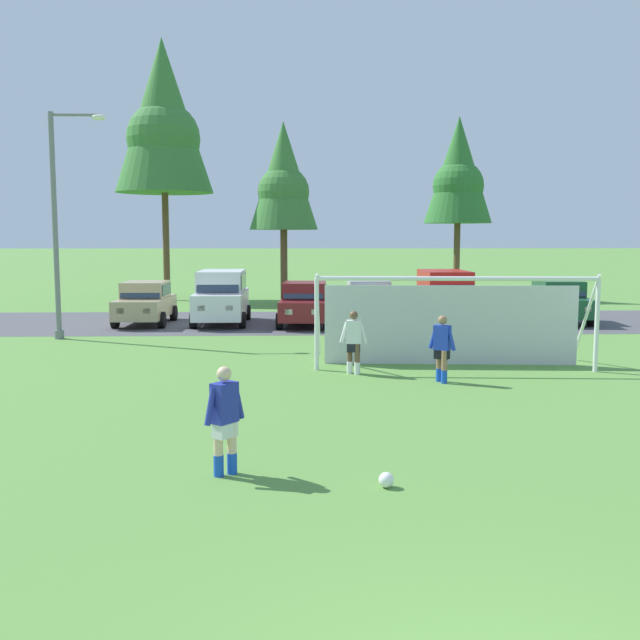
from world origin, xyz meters
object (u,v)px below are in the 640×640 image
player_striker_near (442,349)px  parked_car_slot_right (559,301)px  parked_car_slot_left (222,297)px  parked_car_slot_center (369,300)px  parked_car_slot_center_right (445,297)px  parked_car_slot_center_left (305,303)px  player_defender_far (354,342)px  soccer_goal (452,319)px  soccer_ball (386,480)px  parked_car_slot_far_left (146,303)px  player_midfield_center (225,421)px  street_lamp (60,223)px

player_striker_near → parked_car_slot_right: (7.32, 12.38, 0.05)m
parked_car_slot_left → parked_car_slot_center: (6.05, 0.82, -0.24)m
player_striker_near → parked_car_slot_center_right: (2.49, 11.93, 0.29)m
parked_car_slot_center_left → parked_car_slot_center_right: (5.68, 0.27, 0.24)m
player_defender_far → parked_car_slot_left: size_ratio=0.36×
player_striker_near → parked_car_slot_center_right: 12.19m
parked_car_slot_right → soccer_goal: bearing=-123.3°
parked_car_slot_left → parked_car_slot_center: size_ratio=1.10×
soccer_ball → parked_car_slot_far_left: parked_car_slot_far_left is taller
player_striker_near → player_midfield_center: same height
soccer_ball → parked_car_slot_center_right: 19.99m
parked_car_slot_center → parked_car_slot_left: bearing=-172.3°
parked_car_slot_far_left → street_lamp: bearing=-115.2°
parked_car_slot_left → parked_car_slot_center_right: same height
player_midfield_center → player_defender_far: same height
soccer_ball → soccer_goal: soccer_goal is taller
parked_car_slot_left → soccer_ball: bearing=-77.7°
parked_car_slot_center_left → parked_car_slot_left: bearing=170.0°
player_midfield_center → soccer_ball: bearing=-15.1°
player_striker_near → parked_car_slot_far_left: 15.58m
parked_car_slot_center → street_lamp: street_lamp is taller
parked_car_slot_far_left → parked_car_slot_left: bearing=-0.2°
street_lamp → player_midfield_center: bearing=-64.9°
parked_car_slot_left → parked_car_slot_right: (13.87, 0.13, -0.24)m
player_striker_near → parked_car_slot_right: size_ratio=0.38×
soccer_goal → parked_car_slot_far_left: bearing=136.1°
soccer_ball → soccer_goal: 10.29m
parked_car_slot_far_left → parked_car_slot_center_left: size_ratio=0.98×
parked_car_slot_center → street_lamp: 12.56m
parked_car_slot_center → street_lamp: (-11.09, -5.01, 3.11)m
player_midfield_center → parked_car_slot_center: size_ratio=0.39×
soccer_ball → parked_car_slot_right: (9.59, 19.85, 0.77)m
parked_car_slot_far_left → parked_car_slot_center_right: size_ratio=0.92×
parked_car_slot_right → street_lamp: 19.65m
soccer_goal → parked_car_slot_center: 10.84m
player_defender_far → parked_car_slot_center_left: 10.56m
parked_car_slot_center_left → street_lamp: (-8.39, -3.59, 3.11)m
player_striker_near → parked_car_slot_center: size_ratio=0.39×
parked_car_slot_left → player_striker_near: bearing=-61.9°
parked_car_slot_center_left → player_defender_far: bearing=-83.8°
soccer_ball → parked_car_slot_center_right: bearing=76.2°
soccer_goal → parked_car_slot_center_right: 9.79m
parked_car_slot_far_left → parked_car_slot_center: (9.12, 0.81, 0.00)m
parked_car_slot_center_left → player_striker_near: bearing=-74.7°
soccer_ball → street_lamp: street_lamp is taller
parked_car_slot_center_right → soccer_ball: bearing=-103.8°
soccer_goal → parked_car_slot_right: bearing=56.7°
player_defender_far → parked_car_slot_left: parked_car_slot_left is taller
player_striker_near → soccer_goal: bearing=72.8°
parked_car_slot_far_left → soccer_ball: bearing=-69.6°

